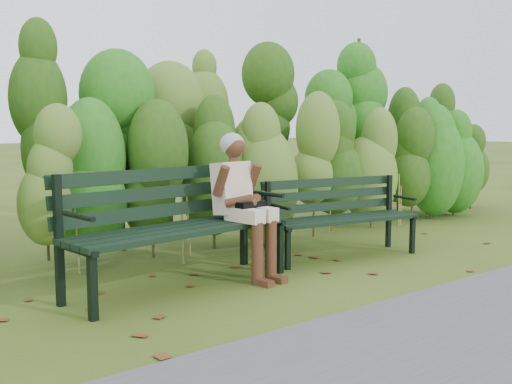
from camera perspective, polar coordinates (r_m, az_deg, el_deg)
ground at (r=5.23m, az=2.39°, el=-8.53°), size 80.00×80.00×0.00m
hedge_band at (r=6.58m, az=-8.16°, el=5.57°), size 11.04×1.67×2.42m
leaf_litter at (r=4.80m, az=-0.14°, el=-9.89°), size 5.85×2.25×0.01m
bench_left at (r=5.04m, az=-7.95°, el=-2.39°), size 2.04×0.87×0.99m
bench_right at (r=6.20m, az=7.81°, el=-1.77°), size 1.66×0.79×0.80m
seated_woman at (r=5.26m, az=-1.35°, el=-0.21°), size 0.49×0.71×1.28m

